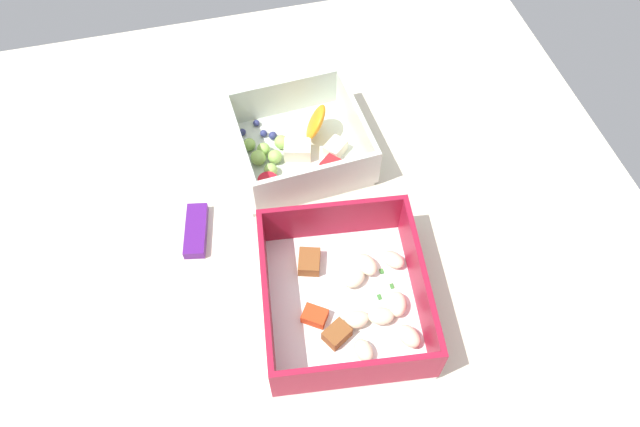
% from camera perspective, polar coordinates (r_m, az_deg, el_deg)
% --- Properties ---
extents(table_surface, '(0.80, 0.80, 0.02)m').
position_cam_1_polar(table_surface, '(0.72, -0.42, -0.87)').
color(table_surface, beige).
rests_on(table_surface, ground).
extents(pasta_container, '(0.21, 0.19, 0.06)m').
position_cam_1_polar(pasta_container, '(0.64, 2.54, -8.02)').
color(pasta_container, white).
rests_on(pasta_container, table_surface).
extents(fruit_bowl, '(0.16, 0.17, 0.06)m').
position_cam_1_polar(fruit_bowl, '(0.75, -2.01, 6.55)').
color(fruit_bowl, silver).
rests_on(fruit_bowl, table_surface).
extents(candy_bar, '(0.07, 0.04, 0.01)m').
position_cam_1_polar(candy_bar, '(0.71, -11.84, -1.61)').
color(candy_bar, '#51197A').
rests_on(candy_bar, table_surface).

